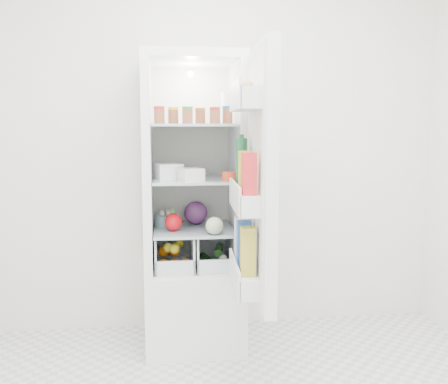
{
  "coord_description": "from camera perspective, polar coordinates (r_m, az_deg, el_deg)",
  "views": [
    {
      "loc": [
        -0.37,
        -1.86,
        1.36
      ],
      "look_at": [
        -0.04,
        0.95,
        1.0
      ],
      "focal_mm": 40.0,
      "sensor_mm": 36.0,
      "label": 1
    }
  ],
  "objects": [
    {
      "name": "citrus_pile",
      "position": [
        3.08,
        -5.87,
        -7.24
      ],
      "size": [
        0.2,
        0.24,
        0.16
      ],
      "color": "orange",
      "rests_on": "refrigerator"
    },
    {
      "name": "mushroom_bowl",
      "position": [
        3.17,
        -6.54,
        -3.26
      ],
      "size": [
        0.2,
        0.2,
        0.07
      ],
      "primitive_type": "cylinder",
      "rotation": [
        0.0,
        0.0,
        0.41
      ],
      "color": "#7EB0BD",
      "rests_on": "shelf_low"
    },
    {
      "name": "shelf_low",
      "position": [
        3.11,
        -3.48,
        -4.24
      ],
      "size": [
        0.49,
        0.53,
        0.01
      ],
      "primitive_type": "cube",
      "color": "#A1B5BD",
      "rests_on": "refrigerator"
    },
    {
      "name": "tub_cream",
      "position": [
        2.92,
        -3.81,
        2.0
      ],
      "size": [
        0.16,
        0.16,
        0.07
      ],
      "primitive_type": "cube",
      "rotation": [
        0.0,
        0.0,
        0.36
      ],
      "color": "white",
      "rests_on": "shelf_mid"
    },
    {
      "name": "condiment_jars",
      "position": [
        2.94,
        -3.45,
        8.61
      ],
      "size": [
        0.46,
        0.16,
        0.08
      ],
      "color": "#B21919",
      "rests_on": "shelf_top"
    },
    {
      "name": "red_cabbage",
      "position": [
        3.21,
        -3.25,
        -2.4
      ],
      "size": [
        0.15,
        0.15,
        0.15
      ],
      "primitive_type": "sphere",
      "color": "#5E2057",
      "rests_on": "shelf_low"
    },
    {
      "name": "fridge_door",
      "position": [
        2.53,
        3.75,
        1.15
      ],
      "size": [
        0.19,
        0.6,
        1.3
      ],
      "rotation": [
        0.0,
        0.0,
        1.53
      ],
      "color": "white",
      "rests_on": "refrigerator"
    },
    {
      "name": "refrigerator",
      "position": [
        3.19,
        -3.53,
        -5.34
      ],
      "size": [
        0.6,
        0.6,
        1.8
      ],
      "color": "white",
      "rests_on": "ground"
    },
    {
      "name": "crisper_right",
      "position": [
        3.15,
        -1.22,
        -6.51
      ],
      "size": [
        0.23,
        0.46,
        0.22
      ],
      "primitive_type": null,
      "color": "silver",
      "rests_on": "refrigerator"
    },
    {
      "name": "shelf_mid",
      "position": [
        3.07,
        -3.52,
        1.44
      ],
      "size": [
        0.49,
        0.53,
        0.02
      ],
      "primitive_type": "cube",
      "color": "#A1B5BD",
      "rests_on": "refrigerator"
    },
    {
      "name": "room_walls",
      "position": [
        1.91,
        4.66,
        14.15
      ],
      "size": [
        3.02,
        3.02,
        2.61
      ],
      "color": "silver",
      "rests_on": "ground"
    },
    {
      "name": "tub_white",
      "position": [
        3.02,
        -6.37,
        2.36
      ],
      "size": [
        0.18,
        0.18,
        0.09
      ],
      "primitive_type": "cube",
      "rotation": [
        0.0,
        0.0,
        0.28
      ],
      "color": "white",
      "rests_on": "shelf_mid"
    },
    {
      "name": "tin_red",
      "position": [
        2.89,
        0.55,
        1.79
      ],
      "size": [
        0.1,
        0.1,
        0.05
      ],
      "primitive_type": "cylinder",
      "rotation": [
        0.0,
        0.0,
        -0.21
      ],
      "color": "#BF3A1C",
      "rests_on": "shelf_mid"
    },
    {
      "name": "veg_pile",
      "position": [
        3.16,
        -1.12,
        -7.35
      ],
      "size": [
        0.16,
        0.3,
        0.1
      ],
      "color": "#1E4F1A",
      "rests_on": "refrigerator"
    },
    {
      "name": "crisper_left",
      "position": [
        3.14,
        -5.71,
        -6.61
      ],
      "size": [
        0.23,
        0.46,
        0.22
      ],
      "primitive_type": null,
      "color": "silver",
      "rests_on": "refrigerator"
    },
    {
      "name": "bell_pepper",
      "position": [
        3.02,
        -5.8,
        -3.44
      ],
      "size": [
        0.11,
        0.11,
        0.11
      ],
      "primitive_type": "sphere",
      "color": "red",
      "rests_on": "shelf_low"
    },
    {
      "name": "salad_bag",
      "position": [
        2.91,
        -1.11,
        -3.88
      ],
      "size": [
        0.1,
        0.1,
        0.1
      ],
      "primitive_type": "sphere",
      "color": "#B6CE9A",
      "rests_on": "shelf_low"
    },
    {
      "name": "squeeze_bottle",
      "position": [
        3.19,
        0.18,
        9.53
      ],
      "size": [
        0.06,
        0.06,
        0.2
      ],
      "primitive_type": "cylinder",
      "rotation": [
        0.0,
        0.0,
        0.12
      ],
      "color": "white",
      "rests_on": "shelf_top"
    },
    {
      "name": "shelf_top",
      "position": [
        3.05,
        -3.57,
        7.62
      ],
      "size": [
        0.49,
        0.53,
        0.02
      ],
      "primitive_type": "cube",
      "color": "#A1B5BD",
      "rests_on": "refrigerator"
    }
  ]
}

